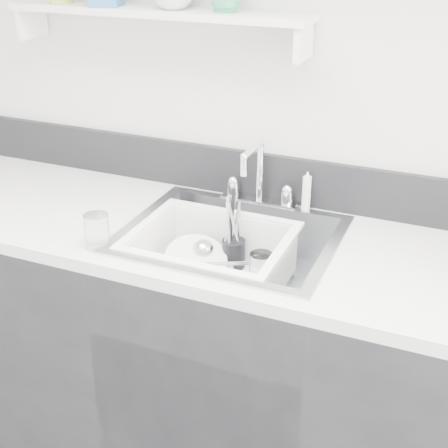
% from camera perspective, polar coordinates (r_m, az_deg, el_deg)
% --- Properties ---
extents(counter_run, '(3.20, 0.62, 0.92)m').
position_cam_1_polar(counter_run, '(2.13, 0.53, -12.07)').
color(counter_run, black).
rests_on(counter_run, ground).
extents(backsplash, '(3.20, 0.02, 0.16)m').
position_cam_1_polar(backsplash, '(2.10, 3.70, 4.36)').
color(backsplash, black).
rests_on(backsplash, counter_run).
extents(sink, '(0.64, 0.52, 0.20)m').
position_cam_1_polar(sink, '(1.93, 0.58, -3.40)').
color(sink, silver).
rests_on(sink, counter_run).
extents(faucet, '(0.26, 0.18, 0.23)m').
position_cam_1_polar(faucet, '(2.06, 3.20, 3.35)').
color(faucet, silver).
rests_on(faucet, counter_run).
extents(side_sprayer, '(0.03, 0.03, 0.14)m').
position_cam_1_polar(side_sprayer, '(2.03, 7.56, 2.99)').
color(side_sprayer, white).
rests_on(side_sprayer, counter_run).
extents(wall_shelf, '(1.00, 0.16, 0.12)m').
position_cam_1_polar(wall_shelf, '(2.05, -6.30, 18.52)').
color(wall_shelf, silver).
rests_on(wall_shelf, room_shell).
extents(wash_tub, '(0.55, 0.49, 0.18)m').
position_cam_1_polar(wash_tub, '(1.90, -1.19, -3.32)').
color(wash_tub, white).
rests_on(wash_tub, sink).
extents(plate_stack, '(0.24, 0.23, 0.09)m').
position_cam_1_polar(plate_stack, '(1.97, -2.33, -3.92)').
color(plate_stack, white).
rests_on(plate_stack, wash_tub).
extents(utensil_cup, '(0.07, 0.07, 0.25)m').
position_cam_1_polar(utensil_cup, '(2.00, 0.88, -2.46)').
color(utensil_cup, black).
rests_on(utensil_cup, wash_tub).
extents(ladle, '(0.28, 0.27, 0.08)m').
position_cam_1_polar(ladle, '(1.94, -1.09, -3.89)').
color(ladle, silver).
rests_on(ladle, wash_tub).
extents(tumbler_in_tub, '(0.09, 0.09, 0.10)m').
position_cam_1_polar(tumbler_in_tub, '(1.91, 3.39, -4.10)').
color(tumbler_in_tub, white).
rests_on(tumbler_in_tub, wash_tub).
extents(tumbler_counter, '(0.08, 0.08, 0.10)m').
position_cam_1_polar(tumbler_counter, '(1.83, -11.53, -0.62)').
color(tumbler_counter, white).
rests_on(tumbler_counter, counter_run).
extents(bowl_small, '(0.12, 0.12, 0.03)m').
position_cam_1_polar(bowl_small, '(1.86, 2.37, -6.26)').
color(bowl_small, white).
rests_on(bowl_small, wash_tub).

